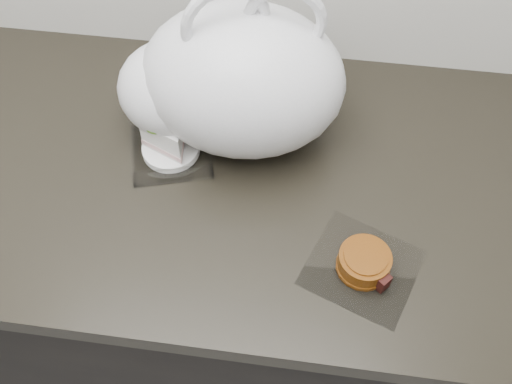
# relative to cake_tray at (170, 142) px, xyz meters

# --- Properties ---
(counter) EXTENTS (2.04, 0.64, 0.90)m
(counter) POSITION_rel_cake_tray_xyz_m (-0.02, -0.02, -0.48)
(counter) COLOR black
(counter) RESTS_ON ground
(cake_tray) EXTENTS (0.17, 0.17, 0.11)m
(cake_tray) POSITION_rel_cake_tray_xyz_m (0.00, 0.00, 0.00)
(cake_tray) COLOR white
(cake_tray) RESTS_ON counter
(mooncake_wrap) EXTENTS (0.20, 0.20, 0.04)m
(mooncake_wrap) POSITION_rel_cake_tray_xyz_m (0.34, -0.19, -0.01)
(mooncake_wrap) COLOR white
(mooncake_wrap) RESTS_ON counter
(plastic_bag) EXTENTS (0.43, 0.35, 0.31)m
(plastic_bag) POSITION_rel_cake_tray_xyz_m (0.10, 0.06, 0.09)
(plastic_bag) COLOR white
(plastic_bag) RESTS_ON counter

